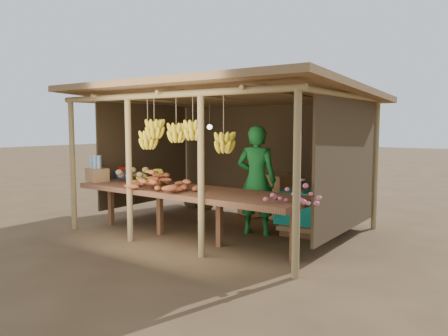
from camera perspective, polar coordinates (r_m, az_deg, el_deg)
The scene contains 13 objects.
ground at distance 7.60m, azimuth 0.00°, elevation -7.90°, with size 60.00×60.00×0.00m, color brown.
stall_structure at distance 7.36m, azimuth 0.26°, elevation 6.69°, with size 4.70×3.50×2.43m.
counter at distance 6.72m, azimuth -4.73°, elevation -3.29°, with size 3.90×1.05×0.80m.
potato_heap at distance 7.52m, azimuth -11.07°, elevation -0.55°, with size 1.01×0.61×0.37m, color tan, non-canonical shape.
sweet_potato_heap at distance 6.69m, azimuth -7.83°, elevation -1.27°, with size 1.09×0.66×0.36m, color #A34D2A, non-canonical shape.
onion_heap at distance 5.43m, azimuth 8.92°, elevation -2.95°, with size 0.70×0.42×0.35m, color #CB6273, non-canonical shape.
banana_pile at distance 7.32m, azimuth -9.38°, elevation -0.76°, with size 0.57×0.34×0.35m, color yellow, non-canonical shape.
tomato_basin at distance 8.33m, azimuth -12.83°, elevation -0.69°, with size 0.38×0.38×0.20m.
bottle_box at distance 7.92m, azimuth -16.24°, elevation -0.43°, with size 0.41×0.35×0.45m.
vendor at distance 7.10m, azimuth 4.27°, elevation -1.58°, with size 0.65×0.43×1.78m, color #186F29.
tarp_crate at distance 7.25m, azimuth 10.64°, elevation -5.58°, with size 0.88×0.79×0.93m.
carton_stack at distance 8.40m, azimuth 6.05°, elevation -4.08°, with size 1.21×0.59×0.83m.
burlap_sacks at distance 9.41m, azimuth -3.34°, elevation -3.86°, with size 0.75×0.39×0.53m.
Camera 1 is at (4.31, -6.01, 1.78)m, focal length 35.00 mm.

